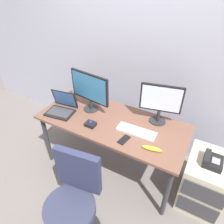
% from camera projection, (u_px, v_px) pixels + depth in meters
% --- Properties ---
extents(ground_plane, '(8.00, 8.00, 0.00)m').
position_uv_depth(ground_plane, '(112.00, 165.00, 2.68)').
color(ground_plane, slate).
extents(back_wall, '(6.00, 0.10, 2.80)m').
position_uv_depth(back_wall, '(142.00, 44.00, 2.38)').
color(back_wall, '#A4A5B9').
rests_on(back_wall, ground).
extents(desk, '(1.67, 0.73, 0.74)m').
position_uv_depth(desk, '(112.00, 126.00, 2.29)').
color(desk, brown).
rests_on(desk, ground).
extents(file_cabinet, '(0.42, 0.53, 0.60)m').
position_uv_depth(file_cabinet, '(204.00, 182.00, 2.12)').
color(file_cabinet, beige).
rests_on(file_cabinet, ground).
extents(desk_phone, '(0.17, 0.20, 0.09)m').
position_uv_depth(desk_phone, '(212.00, 161.00, 1.91)').
color(desk_phone, black).
rests_on(desk_phone, file_cabinet).
extents(office_chair, '(0.52, 0.52, 0.96)m').
position_uv_depth(office_chair, '(74.00, 205.00, 1.76)').
color(office_chair, black).
rests_on(office_chair, ground).
extents(monitor_main, '(0.52, 0.18, 0.46)m').
position_uv_depth(monitor_main, '(90.00, 89.00, 2.28)').
color(monitor_main, '#262628').
rests_on(monitor_main, desk).
extents(monitor_side, '(0.43, 0.18, 0.45)m').
position_uv_depth(monitor_side, '(161.00, 101.00, 2.09)').
color(monitor_side, '#262628').
rests_on(monitor_side, desk).
extents(keyboard, '(0.41, 0.15, 0.03)m').
position_uv_depth(keyboard, '(136.00, 131.00, 2.08)').
color(keyboard, silver).
rests_on(keyboard, desk).
extents(laptop, '(0.35, 0.31, 0.24)m').
position_uv_depth(laptop, '(62.00, 107.00, 2.37)').
color(laptop, black).
rests_on(laptop, desk).
extents(trackball_mouse, '(0.11, 0.09, 0.07)m').
position_uv_depth(trackball_mouse, '(91.00, 124.00, 2.16)').
color(trackball_mouse, black).
rests_on(trackball_mouse, desk).
extents(coffee_mug, '(0.10, 0.09, 0.11)m').
position_uv_depth(coffee_mug, '(73.00, 99.00, 2.51)').
color(coffee_mug, black).
rests_on(coffee_mug, desk).
extents(cell_phone, '(0.09, 0.15, 0.01)m').
position_uv_depth(cell_phone, '(124.00, 140.00, 1.99)').
color(cell_phone, black).
rests_on(cell_phone, desk).
extents(banana, '(0.19, 0.07, 0.04)m').
position_uv_depth(banana, '(152.00, 149.00, 1.87)').
color(banana, yellow).
rests_on(banana, desk).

